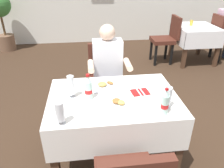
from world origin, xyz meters
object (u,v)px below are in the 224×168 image
(main_dining_table, at_px, (113,111))
(chair_far_diner_seat, at_px, (105,77))
(beer_glass_right, at_px, (60,113))
(plate_near_camera, at_px, (119,103))
(background_dining_table, at_px, (195,36))
(background_table_tumbler, at_px, (191,23))
(beer_glass_left, at_px, (167,97))
(napkin_cutlery_set, at_px, (140,92))
(seated_diner_far, at_px, (108,70))
(potted_plant_corner, at_px, (1,15))
(cola_bottle_secondary, at_px, (165,103))
(background_chair_right, at_px, (222,35))
(beer_glass_middle, at_px, (71,86))
(cola_bottle_primary, at_px, (88,88))
(background_chair_left, at_px, (167,37))
(plate_far_diner, at_px, (105,85))

(main_dining_table, bearing_deg, chair_far_diner_seat, 90.00)
(beer_glass_right, bearing_deg, plate_near_camera, 23.95)
(background_dining_table, height_order, background_table_tumbler, background_table_tumbler)
(beer_glass_left, distance_m, background_dining_table, 3.21)
(napkin_cutlery_set, bearing_deg, seated_diner_far, 110.02)
(napkin_cutlery_set, height_order, potted_plant_corner, potted_plant_corner)
(potted_plant_corner, bearing_deg, seated_diner_far, -54.22)
(beer_glass_right, distance_m, cola_bottle_secondary, 0.84)
(seated_diner_far, relative_size, napkin_cutlery_set, 6.47)
(napkin_cutlery_set, relative_size, potted_plant_corner, 0.15)
(main_dining_table, relative_size, napkin_cutlery_set, 6.30)
(main_dining_table, bearing_deg, beer_glass_right, -142.06)
(beer_glass_left, height_order, potted_plant_corner, potted_plant_corner)
(potted_plant_corner, bearing_deg, background_table_tumbler, -15.63)
(cola_bottle_secondary, distance_m, potted_plant_corner, 4.81)
(beer_glass_left, distance_m, background_table_tumbler, 3.22)
(main_dining_table, bearing_deg, background_table_tumbler, 52.91)
(seated_diner_far, relative_size, background_chair_right, 1.30)
(chair_far_diner_seat, distance_m, background_dining_table, 2.67)
(beer_glass_middle, bearing_deg, background_dining_table, 45.50)
(main_dining_table, bearing_deg, background_chair_right, 43.41)
(beer_glass_left, height_order, cola_bottle_secondary, cola_bottle_secondary)
(cola_bottle_primary, relative_size, background_chair_left, 0.26)
(beer_glass_left, bearing_deg, napkin_cutlery_set, 120.99)
(plate_near_camera, height_order, background_table_tumbler, background_table_tumbler)
(plate_near_camera, bearing_deg, cola_bottle_secondary, -27.99)
(background_dining_table, xyz_separation_m, background_table_tumbler, (-0.09, 0.07, 0.25))
(cola_bottle_primary, bearing_deg, background_dining_table, 47.91)
(cola_bottle_secondary, distance_m, background_chair_right, 3.66)
(beer_glass_middle, relative_size, cola_bottle_secondary, 0.90)
(beer_glass_middle, height_order, background_chair_right, beer_glass_middle)
(plate_far_diner, bearing_deg, background_table_tumbler, 49.89)
(seated_diner_far, relative_size, plate_far_diner, 4.87)
(background_dining_table, distance_m, background_chair_left, 0.61)
(plate_far_diner, bearing_deg, chair_far_diner_seat, 84.93)
(background_table_tumbler, bearing_deg, main_dining_table, -127.09)
(seated_diner_far, bearing_deg, napkin_cutlery_set, -69.98)
(cola_bottle_secondary, relative_size, napkin_cutlery_set, 1.26)
(background_chair_right, distance_m, background_table_tumbler, 0.75)
(background_chair_right, bearing_deg, beer_glass_middle, -140.86)
(seated_diner_far, bearing_deg, cola_bottle_secondary, -70.83)
(background_chair_left, bearing_deg, beer_glass_right, -123.43)
(background_chair_right, bearing_deg, main_dining_table, -136.59)
(seated_diner_far, distance_m, beer_glass_right, 1.18)
(beer_glass_left, bearing_deg, chair_far_diner_seat, 112.43)
(plate_far_diner, bearing_deg, background_dining_table, 47.73)
(plate_near_camera, relative_size, cola_bottle_secondary, 0.92)
(plate_far_diner, height_order, background_table_tumbler, background_table_tumbler)
(beer_glass_left, bearing_deg, background_dining_table, 59.59)
(cola_bottle_primary, relative_size, background_dining_table, 0.29)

